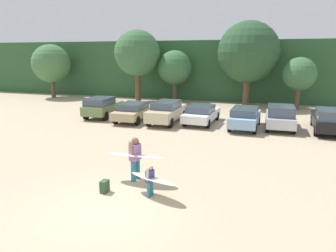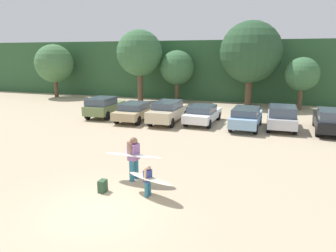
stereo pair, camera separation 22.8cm
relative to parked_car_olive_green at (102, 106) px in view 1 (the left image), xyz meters
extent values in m
plane|color=tan|center=(7.57, -13.60, -0.86)|extent=(120.00, 120.00, 0.00)
cube|color=#2D5633|center=(7.57, 17.20, 2.28)|extent=(108.00, 12.00, 6.28)
cylinder|color=brown|center=(-11.22, 8.63, 0.14)|extent=(0.47, 0.47, 2.01)
sphere|color=#427042|center=(-11.22, 8.63, 2.96)|extent=(4.27, 4.27, 4.27)
cylinder|color=brown|center=(-0.59, 8.53, 0.64)|extent=(0.57, 0.57, 3.01)
sphere|color=#38663D|center=(-0.59, 8.53, 4.13)|extent=(4.66, 4.66, 4.66)
cylinder|color=brown|center=(3.05, 9.74, 0.15)|extent=(0.42, 0.42, 2.02)
sphere|color=#38663D|center=(3.05, 9.74, 2.65)|extent=(3.50, 3.50, 3.50)
cylinder|color=brown|center=(10.36, 9.37, 0.45)|extent=(0.63, 0.63, 2.62)
sphere|color=#284C2D|center=(10.36, 9.37, 4.20)|extent=(5.74, 5.74, 5.74)
cylinder|color=brown|center=(14.91, 8.53, 0.10)|extent=(0.41, 0.41, 1.92)
sphere|color=#38663D|center=(14.91, 8.53, 2.31)|extent=(2.94, 2.94, 2.94)
cube|color=#6B7F4C|center=(-0.01, 0.16, -0.16)|extent=(2.00, 4.08, 0.70)
cube|color=#3F4C5B|center=(0.02, -0.41, 0.47)|extent=(1.77, 2.43, 0.56)
cylinder|color=black|center=(-0.88, 1.44, -0.51)|extent=(0.26, 0.72, 0.71)
cylinder|color=black|center=(0.73, 1.52, -0.51)|extent=(0.26, 0.72, 0.71)
cylinder|color=black|center=(-0.75, -1.20, -0.51)|extent=(0.26, 0.72, 0.71)
cylinder|color=black|center=(0.87, -1.12, -0.51)|extent=(0.26, 0.72, 0.71)
cube|color=tan|center=(2.90, -0.32, -0.24)|extent=(1.89, 4.64, 0.57)
cube|color=#3F4C5B|center=(2.91, -0.62, 0.28)|extent=(1.72, 2.35, 0.46)
cylinder|color=black|center=(2.06, 1.19, -0.52)|extent=(0.23, 0.68, 0.67)
cylinder|color=black|center=(3.72, 1.21, -0.52)|extent=(0.23, 0.68, 0.67)
cylinder|color=black|center=(2.09, -1.85, -0.52)|extent=(0.23, 0.68, 0.67)
cylinder|color=black|center=(3.75, -1.84, -0.52)|extent=(0.23, 0.68, 0.67)
cube|color=beige|center=(5.47, -0.35, -0.14)|extent=(1.80, 4.62, 0.75)
cube|color=#3F4C5B|center=(5.47, -0.44, 0.48)|extent=(1.63, 2.47, 0.50)
cylinder|color=black|center=(4.70, 1.18, -0.52)|extent=(0.23, 0.69, 0.69)
cylinder|color=black|center=(6.27, 1.16, -0.52)|extent=(0.23, 0.69, 0.69)
cylinder|color=black|center=(4.67, -1.86, -0.52)|extent=(0.23, 0.69, 0.69)
cylinder|color=black|center=(6.24, -1.87, -0.52)|extent=(0.23, 0.69, 0.69)
cube|color=white|center=(7.92, 0.29, -0.26)|extent=(2.05, 4.45, 0.57)
cube|color=#3F4C5B|center=(7.90, -0.04, 0.24)|extent=(1.79, 2.20, 0.45)
cylinder|color=black|center=(7.18, 1.77, -0.55)|extent=(0.25, 0.64, 0.62)
cylinder|color=black|center=(8.82, 1.69, -0.55)|extent=(0.25, 0.64, 0.62)
cylinder|color=black|center=(7.03, -1.10, -0.55)|extent=(0.25, 0.64, 0.62)
cylinder|color=black|center=(8.66, -1.19, -0.55)|extent=(0.25, 0.64, 0.62)
cube|color=#84ADD1|center=(11.03, -0.38, -0.20)|extent=(1.90, 4.36, 0.64)
cube|color=#3F4C5B|center=(11.01, -0.69, 0.35)|extent=(1.69, 2.57, 0.46)
cylinder|color=black|center=(10.30, 1.07, -0.52)|extent=(0.25, 0.68, 0.67)
cylinder|color=black|center=(11.86, 1.01, -0.52)|extent=(0.25, 0.68, 0.67)
cylinder|color=black|center=(10.19, -1.76, -0.52)|extent=(0.25, 0.68, 0.67)
cylinder|color=black|center=(11.75, -1.82, -0.52)|extent=(0.25, 0.68, 0.67)
cube|color=silver|center=(13.28, 0.24, -0.22)|extent=(1.83, 4.00, 0.64)
cube|color=#3F4C5B|center=(13.28, -0.17, 0.43)|extent=(1.67, 2.24, 0.65)
cylinder|color=black|center=(12.46, 1.54, -0.54)|extent=(0.23, 0.65, 0.64)
cylinder|color=black|center=(14.06, 1.56, -0.54)|extent=(0.23, 0.65, 0.64)
cylinder|color=black|center=(12.49, -1.08, -0.54)|extent=(0.23, 0.65, 0.64)
cylinder|color=black|center=(14.10, -1.06, -0.54)|extent=(0.23, 0.65, 0.64)
cube|color=black|center=(16.29, 0.34, -0.20)|extent=(2.18, 4.81, 0.66)
cube|color=#3F4C5B|center=(16.24, -0.72, 0.44)|extent=(1.91, 2.39, 0.63)
cylinder|color=black|center=(15.50, 1.94, -0.53)|extent=(0.25, 0.67, 0.66)
cylinder|color=black|center=(15.34, -1.17, -0.53)|extent=(0.25, 0.67, 0.66)
cylinder|color=teal|center=(7.57, -11.01, -0.44)|extent=(0.20, 0.20, 0.84)
cylinder|color=teal|center=(7.61, -10.71, -0.44)|extent=(0.20, 0.20, 0.84)
cube|color=#9966A5|center=(7.59, -10.86, 0.30)|extent=(0.39, 0.48, 0.65)
sphere|color=#8C664C|center=(7.59, -10.86, 0.76)|extent=(0.27, 0.27, 0.27)
cylinder|color=#8C664C|center=(7.55, -11.09, 0.47)|extent=(0.19, 0.33, 0.70)
cylinder|color=#8C664C|center=(7.63, -10.62, 0.47)|extent=(0.19, 0.36, 0.69)
cylinder|color=teal|center=(8.66, -12.16, -0.58)|extent=(0.13, 0.13, 0.55)
cylinder|color=teal|center=(8.69, -11.96, -0.58)|extent=(0.13, 0.13, 0.55)
cube|color=#333D8C|center=(8.67, -12.06, -0.09)|extent=(0.25, 0.31, 0.42)
sphere|color=#D8AD8C|center=(8.67, -12.06, 0.21)|extent=(0.18, 0.18, 0.18)
cylinder|color=#D8AD8C|center=(8.65, -12.21, 0.02)|extent=(0.11, 0.13, 0.45)
cylinder|color=#D8AD8C|center=(8.70, -11.91, 0.02)|extent=(0.12, 0.16, 0.46)
ellipsoid|color=white|center=(7.65, -10.99, 0.21)|extent=(2.38, 0.71, 0.20)
ellipsoid|color=beige|center=(8.79, -12.06, -0.19)|extent=(2.07, 1.23, 0.17)
cube|color=#2D4C33|center=(6.98, -12.26, -0.64)|extent=(0.24, 0.34, 0.45)
camera|label=1|loc=(12.41, -21.61, 4.07)|focal=33.48mm
camera|label=2|loc=(12.63, -21.54, 4.07)|focal=33.48mm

